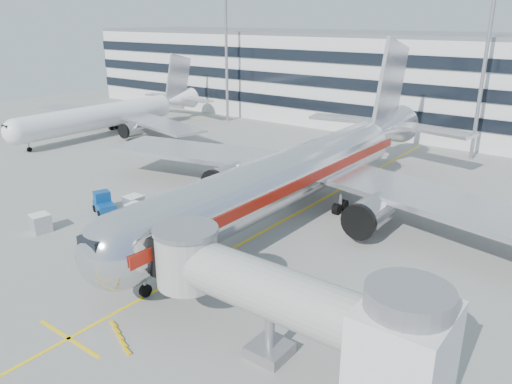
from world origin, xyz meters
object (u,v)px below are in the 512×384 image
Objects in this scene: cargo_container_front at (41,223)px; ramp_worker at (169,224)px; cargo_container_right at (136,211)px; belt_loader at (178,219)px; baggage_tug at (104,204)px; main_jet at (301,171)px; cargo_container_left at (134,204)px.

ramp_worker is (9.52, 6.56, 0.15)m from cargo_container_front.
belt_loader is at bearing 18.21° from cargo_container_right.
cargo_container_right is 1.00× the size of cargo_container_front.
baggage_tug is at bearing 139.43° from ramp_worker.
cargo_container_front is (-8.76, -8.42, 0.18)m from belt_loader.
cargo_container_right is at bearing 132.43° from ramp_worker.
baggage_tug is at bearing -169.22° from cargo_container_right.
ramp_worker is at bearing -67.91° from belt_loader.
main_jet reaches higher than cargo_container_left.
belt_loader is 8.40m from baggage_tug.
main_jet is 24.27m from cargo_container_front.
baggage_tug is at bearing -141.95° from cargo_container_left.
baggage_tug is 6.32m from cargo_container_front.
belt_loader is at bearing 43.87° from cargo_container_front.
main_jet is 12.49m from belt_loader.
cargo_container_front reaches higher than cargo_container_right.
baggage_tug reaches higher than cargo_container_left.
baggage_tug is (-15.24, -11.74, -3.34)m from main_jet.
cargo_container_front is 11.56m from ramp_worker.
cargo_container_left is (-12.92, -9.93, -3.39)m from main_jet.
ramp_worker is (5.02, -0.46, 0.18)m from cargo_container_right.
cargo_container_left is at bearing 144.76° from cargo_container_right.
cargo_container_left is 8.62m from cargo_container_front.
cargo_container_left is at bearing 38.05° from baggage_tug.
cargo_container_right is (1.53, -1.08, -0.06)m from cargo_container_left.
baggage_tug is 8.88m from ramp_worker.
cargo_container_right is 0.91× the size of ramp_worker.
baggage_tug is 3.92m from cargo_container_right.
main_jet is 19.53m from baggage_tug.
ramp_worker is at bearing -5.25° from cargo_container_right.
cargo_container_front is at bearing -136.13° from belt_loader.
cargo_container_left reaches higher than cargo_container_right.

